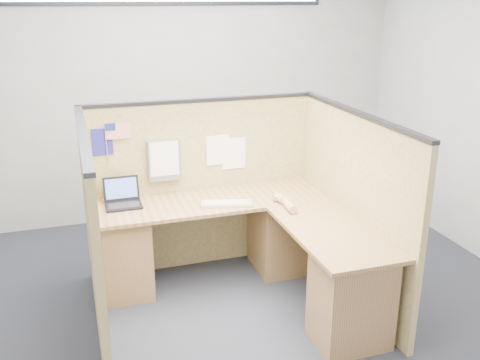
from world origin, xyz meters
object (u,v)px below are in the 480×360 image
object	(u,v)px
keyboard	(226,204)
mouse	(279,199)
l_desk	(248,253)
laptop	(123,198)

from	to	relation	value
keyboard	mouse	bearing A→B (deg)	9.30
l_desk	laptop	distance (m)	1.11
keyboard	mouse	xyz separation A→B (m)	(0.44, -0.05, 0.01)
mouse	keyboard	bearing A→B (deg)	173.77
l_desk	mouse	world-z (taller)	mouse
laptop	l_desk	bearing A→B (deg)	-29.74
l_desk	keyboard	world-z (taller)	keyboard
laptop	mouse	xyz separation A→B (m)	(1.24, -0.33, -0.03)
laptop	mouse	distance (m)	1.29
keyboard	mouse	distance (m)	0.44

